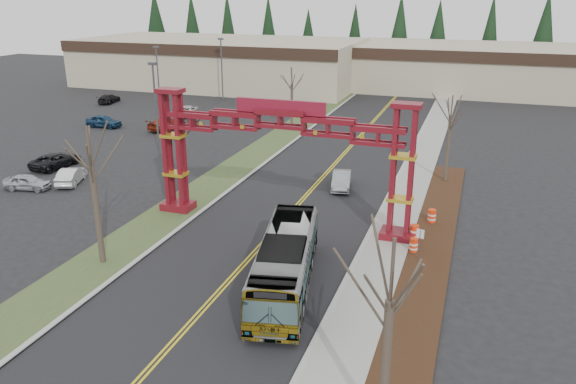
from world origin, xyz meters
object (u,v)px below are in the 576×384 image
at_px(bare_tree_right_near, 390,302).
at_px(parked_car_far_b, 188,110).
at_px(parked_car_near_a, 27,182).
at_px(street_sign, 420,238).
at_px(light_pole_far, 222,65).
at_px(parked_car_near_c, 56,160).
at_px(bare_tree_right_far, 450,121).
at_px(parked_car_mid_a, 167,124).
at_px(barrel_north, 432,217).
at_px(bare_tree_median_mid, 179,138).
at_px(retail_building_west, 221,62).
at_px(silver_sedan, 341,180).
at_px(transit_bus, 285,263).
at_px(light_pole_near, 155,103).
at_px(parked_car_far_c, 109,99).
at_px(bare_tree_median_far, 292,85).
at_px(gateway_arch, 281,140).
at_px(barrel_south, 414,246).
at_px(light_pole_mid, 158,74).
at_px(parked_car_far_a, 296,106).
at_px(retail_building_east, 470,68).
at_px(bare_tree_median_near, 91,167).
at_px(parked_car_mid_b, 104,121).
at_px(barrel_mid, 414,233).

bearing_deg(bare_tree_right_near, parked_car_far_b, 125.37).
xyz_separation_m(parked_car_near_a, bare_tree_right_near, (31.71, -17.27, 4.92)).
bearing_deg(street_sign, light_pole_far, 127.49).
height_order(parked_car_near_c, bare_tree_right_far, bare_tree_right_far).
relative_size(bare_tree_right_far, street_sign, 3.54).
xyz_separation_m(parked_car_mid_a, barrel_north, (31.53, -18.44, -0.19)).
bearing_deg(bare_tree_median_mid, retail_building_west, 112.49).
height_order(retail_building_west, silver_sedan, retail_building_west).
xyz_separation_m(transit_bus, barrel_north, (6.59, 11.70, -1.02)).
relative_size(light_pole_near, barrel_north, 8.58).
height_order(parked_car_far_c, bare_tree_median_far, bare_tree_median_far).
bearing_deg(parked_car_near_a, gateway_arch, -102.24).
distance_m(parked_car_near_c, barrel_south, 33.81).
relative_size(bare_tree_median_far, bare_tree_right_near, 0.91).
bearing_deg(light_pole_mid, parked_car_far_a, 20.94).
distance_m(retail_building_west, barrel_south, 68.16).
xyz_separation_m(bare_tree_right_far, light_pole_mid, (-37.70, 17.24, -0.27)).
height_order(retail_building_east, transit_bus, retail_building_east).
bearing_deg(bare_tree_right_near, bare_tree_median_near, 155.19).
xyz_separation_m(bare_tree_median_far, barrel_north, (17.82, -22.74, -4.72)).
distance_m(barrel_south, barrel_north, 5.12).
relative_size(parked_car_far_c, street_sign, 2.13).
distance_m(transit_bus, parked_car_far_b, 46.13).
bearing_deg(parked_car_near_a, light_pole_mid, -1.08).
height_order(retail_building_east, barrel_south, retail_building_east).
relative_size(parked_car_near_a, bare_tree_right_far, 0.51).
distance_m(parked_car_mid_b, parked_car_far_c, 15.54).
relative_size(parked_car_mid_b, light_pole_near, 0.48).
distance_m(gateway_arch, light_pole_far, 46.56).
bearing_deg(parked_car_near_a, parked_car_far_a, -28.51).
height_order(parked_car_far_b, barrel_mid, parked_car_far_b).
relative_size(parked_car_near_c, bare_tree_right_near, 0.62).
bearing_deg(barrel_north, parked_car_far_b, 141.67).
bearing_deg(barrel_south, retail_building_east, 89.30).
distance_m(bare_tree_right_near, barrel_south, 16.41).
distance_m(parked_car_mid_a, light_pole_far, 19.04).
bearing_deg(gateway_arch, barrel_south, -10.39).
distance_m(bare_tree_median_mid, light_pole_near, 14.53).
bearing_deg(parked_car_far_c, retail_building_west, -120.93).
distance_m(silver_sedan, parked_car_far_a, 31.04).
distance_m(parked_car_near_c, bare_tree_median_mid, 17.13).
distance_m(parked_car_mid_a, barrel_north, 36.52).
bearing_deg(bare_tree_median_mid, light_pole_mid, 123.74).
xyz_separation_m(retail_building_east, barrel_south, (-0.78, -63.64, -3.03)).
bearing_deg(street_sign, parked_car_mid_a, 141.97).
height_order(bare_tree_right_near, barrel_mid, bare_tree_right_near).
xyz_separation_m(transit_bus, barrel_mid, (5.80, 8.42, -0.99)).
bearing_deg(street_sign, gateway_arch, 164.46).
bearing_deg(retail_building_west, parked_car_mid_a, -75.52).
relative_size(transit_bus, light_pole_mid, 1.31).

